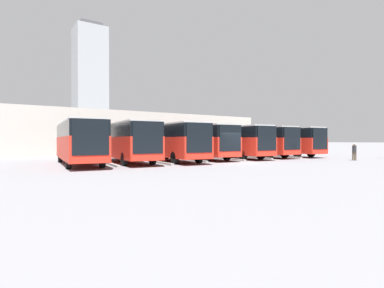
% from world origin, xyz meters
% --- Properties ---
extents(ground_plane, '(600.00, 600.00, 0.00)m').
position_xyz_m(ground_plane, '(0.00, 0.00, 0.00)').
color(ground_plane, gray).
extents(bus_0, '(3.41, 11.04, 3.27)m').
position_xyz_m(bus_0, '(-11.56, -5.36, 1.83)').
color(bus_0, red).
rests_on(bus_0, ground_plane).
extents(curb_divider_0, '(0.75, 5.57, 0.15)m').
position_xyz_m(curb_divider_0, '(-9.63, -3.76, 0.07)').
color(curb_divider_0, '#9E9E99').
rests_on(curb_divider_0, ground_plane).
extents(bus_1, '(3.41, 11.04, 3.27)m').
position_xyz_m(bus_1, '(-7.70, -5.78, 1.83)').
color(bus_1, red).
rests_on(bus_1, ground_plane).
extents(curb_divider_1, '(0.75, 5.57, 0.15)m').
position_xyz_m(curb_divider_1, '(-5.78, -4.18, 0.07)').
color(curb_divider_1, '#9E9E99').
rests_on(curb_divider_1, ground_plane).
extents(bus_2, '(3.41, 11.04, 3.27)m').
position_xyz_m(bus_2, '(-3.85, -5.46, 1.83)').
color(bus_2, red).
rests_on(bus_2, ground_plane).
extents(curb_divider_2, '(0.75, 5.57, 0.15)m').
position_xyz_m(curb_divider_2, '(-1.93, -3.85, 0.07)').
color(curb_divider_2, '#9E9E99').
rests_on(curb_divider_2, ground_plane).
extents(bus_3, '(3.41, 11.04, 3.27)m').
position_xyz_m(bus_3, '(0.00, -5.94, 1.83)').
color(bus_3, red).
rests_on(bus_3, ground_plane).
extents(curb_divider_3, '(0.75, 5.57, 0.15)m').
position_xyz_m(curb_divider_3, '(1.93, -4.33, 0.07)').
color(curb_divider_3, '#9E9E99').
rests_on(curb_divider_3, ground_plane).
extents(bus_4, '(3.41, 11.04, 3.27)m').
position_xyz_m(bus_4, '(3.85, -4.86, 1.83)').
color(bus_4, red).
rests_on(bus_4, ground_plane).
extents(curb_divider_4, '(0.75, 5.57, 0.15)m').
position_xyz_m(curb_divider_4, '(5.78, -3.25, 0.07)').
color(curb_divider_4, '#9E9E99').
rests_on(curb_divider_4, ground_plane).
extents(bus_5, '(3.41, 11.04, 3.27)m').
position_xyz_m(bus_5, '(7.71, -5.40, 1.83)').
color(bus_5, red).
rests_on(bus_5, ground_plane).
extents(curb_divider_5, '(0.75, 5.57, 0.15)m').
position_xyz_m(curb_divider_5, '(9.63, -3.79, 0.07)').
color(curb_divider_5, '#9E9E99').
rests_on(curb_divider_5, ground_plane).
extents(bus_6, '(3.41, 11.04, 3.27)m').
position_xyz_m(bus_6, '(11.56, -5.16, 1.83)').
color(bus_6, red).
rests_on(bus_6, ground_plane).
extents(pedestrian, '(0.50, 0.50, 1.60)m').
position_xyz_m(pedestrian, '(-10.91, 3.60, 0.86)').
color(pedestrian, brown).
rests_on(pedestrian, ground_plane).
extents(station_building, '(39.38, 16.21, 5.77)m').
position_xyz_m(station_building, '(0.00, -25.52, 2.91)').
color(station_building, beige).
rests_on(station_building, ground_plane).
extents(office_tower, '(16.40, 16.40, 66.68)m').
position_xyz_m(office_tower, '(-26.71, -152.35, 32.74)').
color(office_tower, '#ADB2B7').
rests_on(office_tower, ground_plane).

